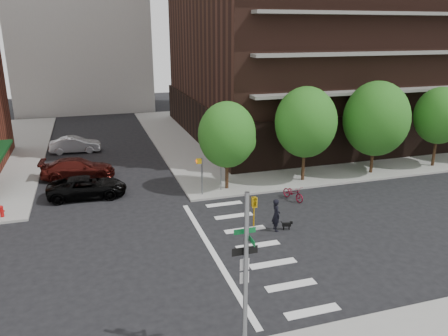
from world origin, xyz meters
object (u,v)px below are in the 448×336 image
(fire_hydrant, at_px, (2,211))
(parked_car_black, at_px, (87,187))
(scooter, at_px, (293,193))
(parked_car_maroon, at_px, (78,168))
(parked_car_silver, at_px, (75,145))
(dog_walker, at_px, (276,215))
(traffic_signal, at_px, (246,288))

(fire_hydrant, height_order, parked_car_black, parked_car_black)
(fire_hydrant, height_order, scooter, scooter)
(parked_car_black, bearing_deg, scooter, -105.91)
(parked_car_black, bearing_deg, parked_car_maroon, 11.78)
(parked_car_silver, distance_m, dog_walker, 23.57)
(traffic_signal, xyz_separation_m, dog_walker, (5.12, 8.90, -1.75))
(traffic_signal, relative_size, dog_walker, 3.16)
(fire_hydrant, bearing_deg, parked_car_black, 24.08)
(scooter, bearing_deg, dog_walker, -143.82)
(parked_car_maroon, bearing_deg, scooter, -119.17)
(traffic_signal, distance_m, fire_hydrant, 18.42)
(parked_car_maroon, bearing_deg, parked_car_silver, 6.17)
(fire_hydrant, bearing_deg, dog_walker, -22.89)
(scooter, relative_size, dog_walker, 1.00)
(parked_car_black, height_order, dog_walker, dog_walker)
(traffic_signal, relative_size, scooter, 3.15)
(traffic_signal, height_order, parked_car_silver, traffic_signal)
(fire_hydrant, distance_m, parked_car_silver, 15.00)
(parked_car_maroon, xyz_separation_m, parked_car_silver, (-0.28, 7.84, -0.05))
(fire_hydrant, xyz_separation_m, dog_walker, (15.15, -6.39, 0.40))
(traffic_signal, bearing_deg, dog_walker, 60.11)
(traffic_signal, height_order, parked_car_maroon, traffic_signal)
(parked_car_maroon, distance_m, scooter, 16.48)
(dog_walker, bearing_deg, scooter, -33.63)
(fire_hydrant, xyz_separation_m, parked_car_silver, (4.11, 14.43, 0.19))
(parked_car_maroon, relative_size, parked_car_silver, 1.21)
(parked_car_black, xyz_separation_m, scooter, (13.16, -4.69, -0.22))
(parked_car_maroon, bearing_deg, traffic_signal, -161.40)
(parked_car_maroon, height_order, dog_walker, dog_walker)
(parked_car_maroon, bearing_deg, dog_walker, -136.21)
(scooter, xyz_separation_m, dog_walker, (-3.01, -3.93, 0.45))
(fire_hydrant, bearing_deg, traffic_signal, -56.74)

